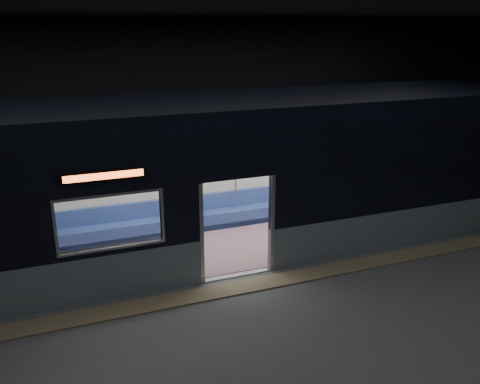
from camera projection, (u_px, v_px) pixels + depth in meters
station_floor at (258, 301)px, 9.33m from camera, size 24.00×14.00×0.01m
station_envelope at (260, 100)px, 8.18m from camera, size 24.00×14.00×5.00m
tactile_strip at (247, 286)px, 9.81m from camera, size 22.80×0.50×0.03m
metro_car at (212, 169)px, 11.00m from camera, size 18.00×3.04×3.35m
passenger at (320, 185)px, 13.35m from camera, size 0.41×0.71×1.41m
handbag at (325, 192)px, 13.19m from camera, size 0.28×0.25×0.13m
transit_map at (370, 152)px, 14.00m from camera, size 1.05×0.03×0.68m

